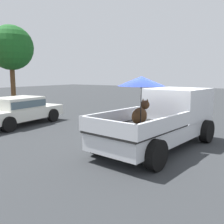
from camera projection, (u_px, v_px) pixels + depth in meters
The scene contains 4 objects.
ground_plane at pixel (157, 148), 8.36m from camera, with size 80.00×80.00×0.00m, color #2D3033.
pickup_truck_main at pixel (164, 117), 8.54m from camera, with size 5.23×2.73×2.34m.
parked_sedan_near at pixel (19, 109), 12.12m from camera, with size 4.43×2.25×1.33m.
tree_by_lot at pixel (11, 48), 17.05m from camera, with size 2.99×2.99×5.69m.
Camera 1 is at (-7.56, -3.25, 2.39)m, focal length 40.63 mm.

